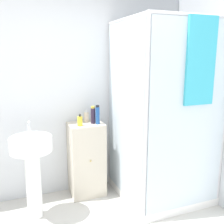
# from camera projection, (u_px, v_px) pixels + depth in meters

# --- Properties ---
(wall_back) EXTENTS (6.40, 0.06, 2.50)m
(wall_back) POSITION_uv_depth(u_px,v_px,m) (53.00, 94.00, 3.09)
(wall_back) COLOR silver
(wall_back) RESTS_ON ground_plane
(shower_enclosure) EXTENTS (0.99, 1.02, 2.08)m
(shower_enclosure) POSITION_uv_depth(u_px,v_px,m) (160.00, 155.00, 3.08)
(shower_enclosure) COLOR white
(shower_enclosure) RESTS_ON ground_plane
(vanity_cabinet) EXTENTS (0.41, 0.35, 0.90)m
(vanity_cabinet) POSITION_uv_depth(u_px,v_px,m) (87.00, 159.00, 3.20)
(vanity_cabinet) COLOR beige
(vanity_cabinet) RESTS_ON ground_plane
(sink) EXTENTS (0.42, 0.42, 1.02)m
(sink) POSITION_uv_depth(u_px,v_px,m) (32.00, 161.00, 2.69)
(sink) COLOR white
(sink) RESTS_ON ground_plane
(soap_dispenser) EXTENTS (0.06, 0.06, 0.14)m
(soap_dispenser) POSITION_uv_depth(u_px,v_px,m) (80.00, 121.00, 2.99)
(soap_dispenser) COLOR yellow
(soap_dispenser) RESTS_ON vanity_cabinet
(shampoo_bottle_tall_black) EXTENTS (0.05, 0.05, 0.21)m
(shampoo_bottle_tall_black) POSITION_uv_depth(u_px,v_px,m) (93.00, 115.00, 3.09)
(shampoo_bottle_tall_black) COLOR #281E33
(shampoo_bottle_tall_black) RESTS_ON vanity_cabinet
(shampoo_bottle_blue) EXTENTS (0.05, 0.05, 0.23)m
(shampoo_bottle_blue) POSITION_uv_depth(u_px,v_px,m) (98.00, 115.00, 3.06)
(shampoo_bottle_blue) COLOR #1E4C93
(shampoo_bottle_blue) RESTS_ON vanity_cabinet
(lotion_bottle_white) EXTENTS (0.06, 0.06, 0.15)m
(lotion_bottle_white) POSITION_uv_depth(u_px,v_px,m) (86.00, 117.00, 3.17)
(lotion_bottle_white) COLOR beige
(lotion_bottle_white) RESTS_ON vanity_cabinet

